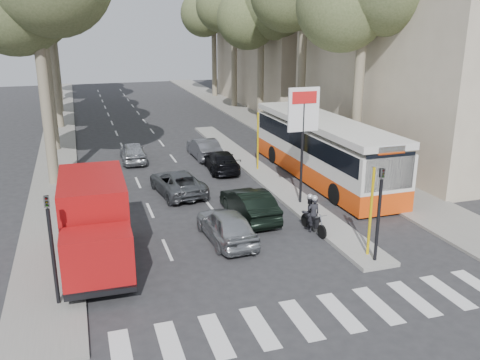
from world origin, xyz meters
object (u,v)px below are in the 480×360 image
object	(u,v)px
city_bus	(322,147)
motorcycle	(311,214)
red_truck	(95,222)
silver_hatchback	(226,225)
dark_hatchback	(249,204)

from	to	relation	value
city_bus	motorcycle	bearing A→B (deg)	-119.99
red_truck	city_bus	size ratio (longest dim) A/B	0.46
city_bus	motorcycle	size ratio (longest dim) A/B	6.69
red_truck	motorcycle	xyz separation A→B (m)	(8.67, 0.46, -0.91)
silver_hatchback	motorcycle	world-z (taller)	motorcycle
dark_hatchback	red_truck	xyz separation A→B (m)	(-6.65, -2.57, 0.98)
motorcycle	dark_hatchback	bearing A→B (deg)	128.93
silver_hatchback	city_bus	size ratio (longest dim) A/B	0.31
red_truck	city_bus	distance (m)	14.40
dark_hatchback	red_truck	distance (m)	7.20
city_bus	motorcycle	world-z (taller)	city_bus
silver_hatchback	red_truck	xyz separation A→B (m)	(-5.00, -0.56, 0.99)
silver_hatchback	dark_hatchback	xyz separation A→B (m)	(1.65, 2.00, 0.01)
red_truck	silver_hatchback	bearing A→B (deg)	7.42
red_truck	motorcycle	world-z (taller)	red_truck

